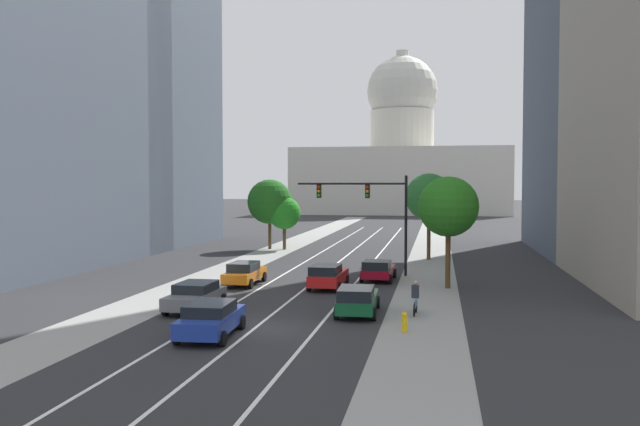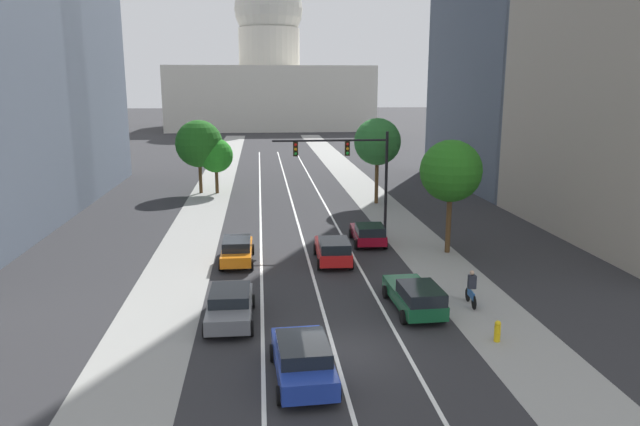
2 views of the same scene
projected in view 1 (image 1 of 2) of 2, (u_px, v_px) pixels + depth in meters
ground_plane at (359, 246)px, 69.37m from camera, size 400.00×400.00×0.00m
sidewalk_left at (277, 250)px, 65.76m from camera, size 3.79×130.00×0.01m
sidewalk_right at (431, 253)px, 63.14m from camera, size 3.79×130.00×0.01m
lane_stripe_left at (304, 263)px, 55.10m from camera, size 0.16×90.00×0.01m
lane_stripe_center at (337, 263)px, 54.62m from camera, size 0.16×90.00×0.01m
lane_stripe_right at (371, 264)px, 54.13m from camera, size 0.16×90.00×0.01m
capitol_building at (402, 164)px, 149.20m from camera, size 45.55×29.49×35.99m
car_red at (328, 276)px, 41.53m from camera, size 2.14×4.60×1.57m
car_green at (357, 299)px, 33.23m from camera, size 2.14×4.81×1.50m
car_gray at (195, 296)px, 34.47m from camera, size 2.14×4.67×1.45m
car_blue at (211, 318)px, 28.48m from camera, size 2.30×4.75×1.51m
car_crimson at (378, 270)px, 44.82m from camera, size 2.21×4.26×1.45m
car_orange at (244, 273)px, 43.19m from camera, size 1.96×4.71×1.48m
traffic_signal_mast at (372, 204)px, 47.51m from camera, size 7.90×0.39×7.12m
fire_hydrant at (404, 322)px, 29.40m from camera, size 0.26×0.35×0.91m
cyclist at (415, 298)px, 33.27m from camera, size 0.38×1.70×1.72m
street_tree_near_left at (270, 202)px, 66.58m from camera, size 4.46×4.46×6.96m
street_tree_mid_left at (284, 213)px, 66.08m from camera, size 3.24×3.24×5.26m
street_tree_far_right at (448, 207)px, 41.57m from camera, size 3.77×3.77×7.00m
street_tree_near_right at (429, 197)px, 57.21m from camera, size 4.04×4.04×7.42m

